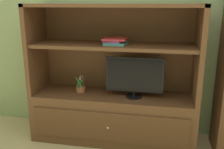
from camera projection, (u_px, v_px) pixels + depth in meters
painted_rear_wall at (118, 17)px, 3.01m from camera, size 6.00×0.10×2.80m
media_console at (113, 101)px, 2.94m from camera, size 1.85×0.56×1.56m
tv_monitor at (134, 76)px, 2.76m from camera, size 0.63×0.18×0.45m
potted_plant at (81, 88)px, 2.98m from camera, size 0.11×0.15×0.21m
magazine_stack at (115, 41)px, 2.73m from camera, size 0.26×0.28×0.07m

